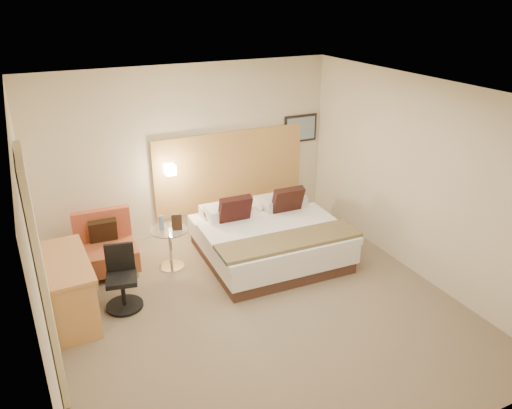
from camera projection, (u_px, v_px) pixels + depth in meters
name	position (u px, v px, depth m)	size (l,w,h in m)	color
floor	(257.00, 308.00, 6.30)	(4.80, 5.00, 0.02)	#7D6B54
ceiling	(258.00, 92.00, 5.22)	(4.80, 5.00, 0.02)	silver
wall_back	(188.00, 152.00, 7.84)	(4.80, 0.02, 2.70)	beige
wall_front	(405.00, 335.00, 3.69)	(4.80, 0.02, 2.70)	beige
wall_left	(33.00, 255.00, 4.80)	(0.02, 5.00, 2.70)	beige
wall_right	(418.00, 179.00, 6.72)	(0.02, 5.00, 2.70)	beige
headboard_panel	(230.00, 170.00, 8.24)	(2.60, 0.04, 1.30)	#BC8949
art_frame	(300.00, 128.00, 8.56)	(0.62, 0.03, 0.47)	black
art_canvas	(301.00, 129.00, 8.54)	(0.54, 0.01, 0.39)	#758DA2
lamp_arm	(169.00, 169.00, 7.70)	(0.02, 0.02, 0.12)	silver
lamp_shade	(170.00, 170.00, 7.65)	(0.15, 0.15, 0.15)	#F7E6C1
curtain	(43.00, 277.00, 4.67)	(0.06, 0.90, 2.42)	beige
bottle_a	(161.00, 223.00, 6.94)	(0.07, 0.07, 0.22)	#91BDE0
menu_folder	(177.00, 222.00, 6.94)	(0.14, 0.05, 0.24)	#3A2417
bed	(269.00, 238.00, 7.38)	(2.04, 1.98, 0.96)	#432921
lounge_chair	(106.00, 249.00, 7.03)	(0.83, 0.74, 0.84)	tan
side_table	(170.00, 246.00, 7.10)	(0.65, 0.65, 0.60)	white
desk	(66.00, 272.00, 5.90)	(0.61, 1.28, 0.79)	#C0804B
desk_chair	(122.00, 283.00, 6.21)	(0.54, 0.54, 0.81)	black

